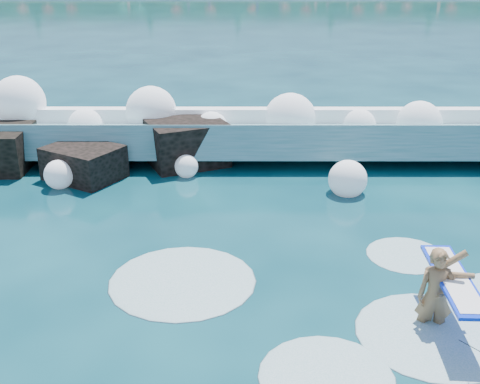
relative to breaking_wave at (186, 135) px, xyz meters
The scene contains 6 objects.
ground 8.00m from the breaking_wave, 89.01° to the right, with size 200.00×200.00×0.00m, color #072C39.
breaking_wave is the anchor object (origin of this frame).
rock_cluster 3.23m from the breaking_wave, 157.11° to the right, with size 8.27×3.51×1.47m.
surfer_with_board 10.16m from the breaking_wave, 61.13° to the right, with size 0.91×2.87×1.68m.
wave_spray 0.51m from the breaking_wave, 63.79° to the right, with size 14.98×4.82×2.42m.
surf_foam 9.37m from the breaking_wave, 65.27° to the right, with size 9.77×5.62×0.14m.
Camera 1 is at (1.52, -9.39, 5.85)m, focal length 45.00 mm.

